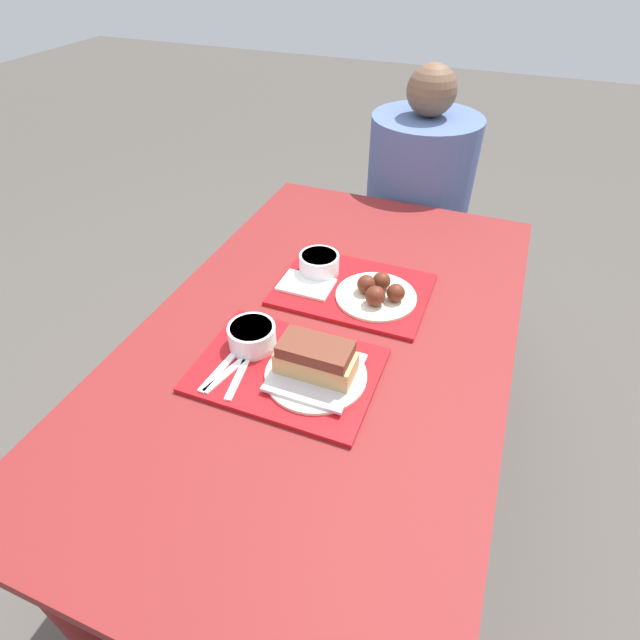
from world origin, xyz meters
name	(u,v)px	position (x,y,z in m)	size (l,w,h in m)	color
ground_plane	(325,495)	(0.00, 0.00, 0.00)	(12.00, 12.00, 0.00)	#4C4742
picnic_table	(326,359)	(0.00, 0.00, 0.65)	(0.87, 1.47, 0.74)	maroon
picnic_bench_far	(405,258)	(0.00, 0.95, 0.38)	(0.83, 0.28, 0.46)	maroon
tray_near	(287,370)	(-0.03, -0.16, 0.75)	(0.40, 0.29, 0.01)	#B21419
tray_far	(353,289)	(0.01, 0.17, 0.75)	(0.40, 0.29, 0.01)	#B21419
bowl_coleslaw_near	(252,335)	(-0.13, -0.13, 0.79)	(0.11, 0.11, 0.06)	silver
brisket_sandwich_plate	(316,364)	(0.04, -0.16, 0.79)	(0.22, 0.22, 0.09)	beige
plastic_fork_near	(232,369)	(-0.14, -0.21, 0.76)	(0.06, 0.17, 0.00)	white
plastic_knife_near	(241,371)	(-0.12, -0.21, 0.76)	(0.04, 0.17, 0.00)	white
plastic_spoon_near	(224,366)	(-0.16, -0.21, 0.76)	(0.03, 0.17, 0.00)	white
condiment_packet	(288,345)	(-0.06, -0.10, 0.76)	(0.04, 0.03, 0.01)	#3F3F47
bowl_coleslaw_far	(319,263)	(-0.10, 0.21, 0.79)	(0.11, 0.11, 0.06)	silver
wings_plate_far	(378,292)	(0.08, 0.15, 0.78)	(0.21, 0.21, 0.06)	beige
napkin_far	(306,285)	(-0.11, 0.14, 0.76)	(0.14, 0.10, 0.01)	white
person_seated_across	(420,181)	(0.02, 0.95, 0.73)	(0.40, 0.40, 0.69)	#4C6093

